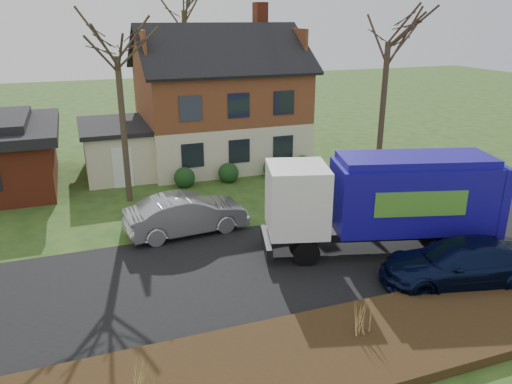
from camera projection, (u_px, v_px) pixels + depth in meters
name	position (u px, v px, depth m)	size (l,w,h in m)	color
ground	(276.00, 264.00, 18.03)	(120.00, 120.00, 0.00)	#264617
road	(276.00, 264.00, 18.03)	(80.00, 7.00, 0.02)	black
mulch_verge	(352.00, 347.00, 13.29)	(80.00, 3.50, 0.30)	black
main_house	(211.00, 96.00, 29.48)	(12.95, 8.95, 9.26)	beige
garbage_truck	(388.00, 197.00, 18.43)	(8.98, 4.54, 3.72)	black
silver_sedan	(186.00, 214.00, 20.41)	(1.73, 4.96, 1.63)	#ABAFB3
navy_wagon	(461.00, 263.00, 16.45)	(2.16, 5.31, 1.54)	black
tree_front_west	(115.00, 33.00, 21.64)	(3.18, 3.18, 9.46)	#403326
tree_front_east	(390.00, 19.00, 26.69)	(3.68, 3.68, 10.23)	#3C2C24
grass_clump_west	(142.00, 377.00, 11.20)	(0.38, 0.32, 1.02)	tan
grass_clump_mid	(364.00, 317.00, 13.47)	(0.35, 0.29, 0.99)	#AC854C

